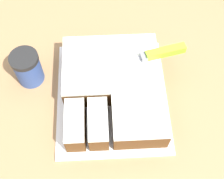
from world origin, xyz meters
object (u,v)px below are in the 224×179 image
(cake_board, at_px, (112,96))
(cake, at_px, (113,88))
(knife, at_px, (152,55))
(coffee_cup, at_px, (28,68))

(cake_board, relative_size, cake, 1.13)
(cake_board, bearing_deg, knife, 34.27)
(coffee_cup, bearing_deg, knife, 0.18)
(cake, xyz_separation_m, coffee_cup, (-0.24, 0.07, 0.01))
(cake, xyz_separation_m, knife, (0.11, 0.07, 0.04))
(knife, xyz_separation_m, coffee_cup, (-0.34, -0.00, -0.03))
(knife, relative_size, coffee_cup, 3.20)
(cake_board, distance_m, coffee_cup, 0.25)
(cake, height_order, coffee_cup, coffee_cup)
(cake_board, distance_m, cake, 0.04)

